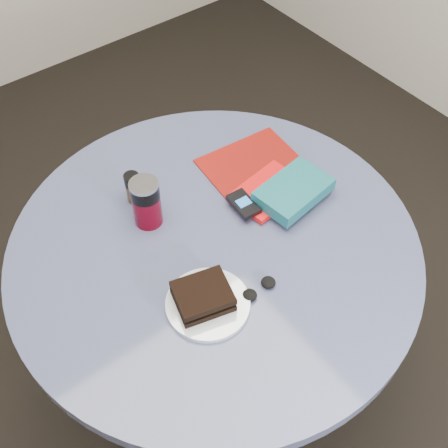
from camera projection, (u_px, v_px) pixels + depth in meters
ground at (217, 376)px, 1.93m from camera, size 4.00×4.00×0.00m
table at (215, 281)px, 1.48m from camera, size 1.00×1.00×0.75m
plate at (208, 304)px, 1.24m from camera, size 0.20×0.20×0.01m
sandwich at (203, 296)px, 1.22m from camera, size 0.14×0.13×0.04m
soda_can at (146, 203)px, 1.35m from camera, size 0.09×0.09×0.13m
pepper_grinder at (133, 188)px, 1.41m from camera, size 0.04×0.04×0.09m
magazine at (251, 164)px, 1.53m from camera, size 0.27×0.22×0.00m
red_book at (268, 191)px, 1.45m from camera, size 0.20×0.15×0.02m
novel at (294, 191)px, 1.41m from camera, size 0.20×0.14×0.04m
mp3_player at (243, 204)px, 1.40m from camera, size 0.06×0.09×0.02m
headphones at (259, 289)px, 1.26m from camera, size 0.09×0.03×0.02m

